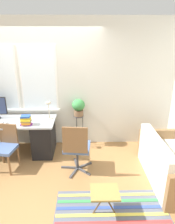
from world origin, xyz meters
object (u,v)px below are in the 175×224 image
at_px(book_stack, 26,120).
at_px(potted_plant, 78,107).
at_px(folding_stool, 105,194).
at_px(mouse, 6,123).
at_px(office_chair_swivel, 77,147).
at_px(desk_chair_wooden, 6,146).
at_px(plant_stand, 79,121).
at_px(desk_lamp, 49,107).
at_px(couch_loveseat, 169,165).

xyz_separation_m(book_stack, potted_plant, (0.99, 0.48, 0.10)).
bearing_deg(folding_stool, potted_plant, 101.32).
relative_size(mouse, book_stack, 0.31).
bearing_deg(folding_stool, office_chair_swivel, 112.96).
height_order(mouse, potted_plant, potted_plant).
bearing_deg(folding_stool, desk_chair_wooden, 146.80).
bearing_deg(office_chair_swivel, plant_stand, -85.58).
bearing_deg(potted_plant, office_chair_swivel, -91.31).
height_order(desk_lamp, desk_chair_wooden, desk_lamp).
distance_m(desk_chair_wooden, office_chair_swivel, 1.31).
distance_m(office_chair_swivel, plant_stand, 0.95).
height_order(plant_stand, potted_plant, potted_plant).
height_order(office_chair_swivel, potted_plant, potted_plant).
bearing_deg(mouse, book_stack, -11.37).
relative_size(desk_lamp, couch_loveseat, 0.25).
distance_m(mouse, potted_plant, 1.47).
xyz_separation_m(desk_chair_wooden, potted_plant, (1.32, 0.78, 0.48)).
relative_size(book_stack, plant_stand, 0.31).
height_order(mouse, plant_stand, mouse).
distance_m(office_chair_swivel, couch_loveseat, 1.61).
bearing_deg(desk_chair_wooden, book_stack, 52.24).
bearing_deg(desk_lamp, office_chair_swivel, -53.61).
height_order(office_chair_swivel, folding_stool, office_chair_swivel).
relative_size(mouse, potted_plant, 0.19).
xyz_separation_m(mouse, book_stack, (0.41, -0.08, 0.08)).
xyz_separation_m(book_stack, desk_chair_wooden, (-0.33, -0.30, -0.38)).
bearing_deg(book_stack, desk_chair_wooden, -138.23).
xyz_separation_m(desk_chair_wooden, folding_stool, (1.70, -1.11, -0.10)).
xyz_separation_m(book_stack, plant_stand, (0.99, 0.48, -0.22)).
relative_size(book_stack, desk_chair_wooden, 0.27).
height_order(couch_loveseat, plant_stand, couch_loveseat).
bearing_deg(potted_plant, book_stack, -153.90).
distance_m(desk_chair_wooden, potted_plant, 1.61).
bearing_deg(book_stack, mouse, 168.63).
height_order(couch_loveseat, folding_stool, couch_loveseat).
bearing_deg(mouse, desk_chair_wooden, -78.57).
distance_m(plant_stand, folding_stool, 1.95).
bearing_deg(potted_plant, mouse, -163.92).
height_order(office_chair_swivel, plant_stand, office_chair_swivel).
distance_m(book_stack, plant_stand, 1.12).
bearing_deg(desk_lamp, desk_chair_wooden, -139.49).
distance_m(couch_loveseat, folding_stool, 1.38).
height_order(desk_lamp, folding_stool, desk_lamp).
relative_size(couch_loveseat, folding_stool, 3.86).
relative_size(couch_loveseat, plant_stand, 2.06).
xyz_separation_m(mouse, couch_loveseat, (2.96, -0.77, -0.48)).
height_order(book_stack, desk_chair_wooden, book_stack).
bearing_deg(desk_chair_wooden, folding_stool, -22.72).
xyz_separation_m(office_chair_swivel, plant_stand, (0.02, 0.95, 0.10)).
bearing_deg(desk_lamp, potted_plant, 15.30).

